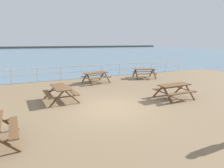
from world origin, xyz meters
TOP-DOWN VIEW (x-y plane):
  - ground_plane at (0.00, 0.00)m, footprint 30.00×24.00m
  - sea_band at (0.00, 52.75)m, footprint 142.00×90.00m
  - distant_shoreline at (0.00, 95.75)m, footprint 142.00×6.00m
  - seaward_railing at (0.00, 7.75)m, footprint 23.07×0.07m
  - picnic_table_near_left at (3.85, -0.01)m, footprint 1.83×1.58m
  - picnic_table_near_right at (1.39, 5.65)m, footprint 2.07×1.85m
  - picnic_table_mid_centre at (5.81, 5.78)m, footprint 2.14×1.94m
  - picnic_table_seaward at (-1.86, 2.02)m, footprint 1.64×1.89m

SIDE VIEW (x-z plane):
  - ground_plane at x=0.00m, z-range -0.20..0.00m
  - sea_band at x=0.00m, z-range 0.00..0.00m
  - distant_shoreline at x=0.00m, z-range -0.90..0.90m
  - picnic_table_near_left at x=3.85m, z-range 0.19..0.98m
  - picnic_table_near_right at x=1.39m, z-range 0.19..0.98m
  - picnic_table_mid_centre at x=5.81m, z-range 0.19..0.98m
  - picnic_table_seaward at x=-1.86m, z-range 0.19..0.98m
  - seaward_railing at x=0.00m, z-range 0.20..1.28m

